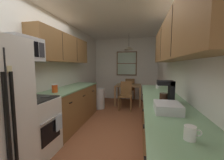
{
  "coord_description": "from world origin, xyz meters",
  "views": [
    {
      "loc": [
        0.64,
        -2.33,
        1.42
      ],
      "look_at": [
        -0.14,
        1.47,
        1.02
      ],
      "focal_mm": 22.59,
      "sensor_mm": 36.0,
      "label": 1
    }
  ],
  "objects_px": {
    "coffee_maker": "(167,91)",
    "dish_rack": "(167,107)",
    "microwave_over_range": "(22,49)",
    "table_serving_bowl": "(126,84)",
    "dining_table": "(128,88)",
    "stove_range": "(33,127)",
    "dining_chair_far": "(130,88)",
    "mug_by_coffeemaker": "(190,133)",
    "dining_chair_near": "(126,94)",
    "trash_bin": "(99,98)",
    "mug_spare": "(158,86)",
    "storage_canister": "(55,88)"
  },
  "relations": [
    {
      "from": "dish_rack",
      "to": "mug_by_coffeemaker",
      "type": "bearing_deg",
      "value": -85.72
    },
    {
      "from": "mug_by_coffeemaker",
      "to": "microwave_over_range",
      "type": "bearing_deg",
      "value": 159.38
    },
    {
      "from": "dining_table",
      "to": "table_serving_bowl",
      "type": "bearing_deg",
      "value": -133.39
    },
    {
      "from": "mug_spare",
      "to": "storage_canister",
      "type": "bearing_deg",
      "value": -155.64
    },
    {
      "from": "mug_by_coffeemaker",
      "to": "table_serving_bowl",
      "type": "relative_size",
      "value": 0.68
    },
    {
      "from": "stove_range",
      "to": "microwave_over_range",
      "type": "relative_size",
      "value": 1.95
    },
    {
      "from": "dining_chair_near",
      "to": "trash_bin",
      "type": "distance_m",
      "value": 0.89
    },
    {
      "from": "coffee_maker",
      "to": "mug_spare",
      "type": "bearing_deg",
      "value": 89.31
    },
    {
      "from": "mug_by_coffeemaker",
      "to": "table_serving_bowl",
      "type": "xyz_separation_m",
      "value": [
        -0.88,
        4.0,
        -0.2
      ]
    },
    {
      "from": "microwave_over_range",
      "to": "table_serving_bowl",
      "type": "distance_m",
      "value": 3.55
    },
    {
      "from": "storage_canister",
      "to": "dining_table",
      "type": "bearing_deg",
      "value": 65.97
    },
    {
      "from": "dining_chair_far",
      "to": "mug_spare",
      "type": "xyz_separation_m",
      "value": [
        0.83,
        -2.39,
        0.45
      ]
    },
    {
      "from": "mug_by_coffeemaker",
      "to": "mug_spare",
      "type": "distance_m",
      "value": 2.32
    },
    {
      "from": "microwave_over_range",
      "to": "coffee_maker",
      "type": "distance_m",
      "value": 2.22
    },
    {
      "from": "microwave_over_range",
      "to": "trash_bin",
      "type": "relative_size",
      "value": 0.83
    },
    {
      "from": "dining_chair_far",
      "to": "trash_bin",
      "type": "bearing_deg",
      "value": -124.48
    },
    {
      "from": "dining_chair_far",
      "to": "stove_range",
      "type": "bearing_deg",
      "value": -106.97
    },
    {
      "from": "dining_chair_near",
      "to": "dining_chair_far",
      "type": "distance_m",
      "value": 1.23
    },
    {
      "from": "stove_range",
      "to": "dining_table",
      "type": "bearing_deg",
      "value": 70.13
    },
    {
      "from": "microwave_over_range",
      "to": "mug_by_coffeemaker",
      "type": "height_order",
      "value": "microwave_over_range"
    },
    {
      "from": "coffee_maker",
      "to": "dining_chair_near",
      "type": "bearing_deg",
      "value": 108.94
    },
    {
      "from": "stove_range",
      "to": "dining_chair_far",
      "type": "relative_size",
      "value": 1.22
    },
    {
      "from": "stove_range",
      "to": "coffee_maker",
      "type": "distance_m",
      "value": 2.1
    },
    {
      "from": "dining_chair_near",
      "to": "table_serving_bowl",
      "type": "xyz_separation_m",
      "value": [
        -0.06,
        0.52,
        0.25
      ]
    },
    {
      "from": "coffee_maker",
      "to": "mug_spare",
      "type": "xyz_separation_m",
      "value": [
        0.02,
        1.29,
        -0.12
      ]
    },
    {
      "from": "trash_bin",
      "to": "table_serving_bowl",
      "type": "xyz_separation_m",
      "value": [
        0.81,
        0.6,
        0.42
      ]
    },
    {
      "from": "dining_table",
      "to": "mug_spare",
      "type": "bearing_deg",
      "value": -64.96
    },
    {
      "from": "microwave_over_range",
      "to": "dining_table",
      "type": "relative_size",
      "value": 0.62
    },
    {
      "from": "trash_bin",
      "to": "mug_by_coffeemaker",
      "type": "distance_m",
      "value": 3.84
    },
    {
      "from": "microwave_over_range",
      "to": "mug_by_coffeemaker",
      "type": "relative_size",
      "value": 4.81
    },
    {
      "from": "dining_chair_near",
      "to": "coffee_maker",
      "type": "relative_size",
      "value": 2.9
    },
    {
      "from": "mug_by_coffeemaker",
      "to": "coffee_maker",
      "type": "bearing_deg",
      "value": 88.77
    },
    {
      "from": "microwave_over_range",
      "to": "dining_table",
      "type": "distance_m",
      "value": 3.7
    },
    {
      "from": "dining_chair_far",
      "to": "storage_canister",
      "type": "height_order",
      "value": "storage_canister"
    },
    {
      "from": "dining_chair_far",
      "to": "mug_spare",
      "type": "relative_size",
      "value": 7.49
    },
    {
      "from": "coffee_maker",
      "to": "dish_rack",
      "type": "bearing_deg",
      "value": -99.32
    },
    {
      "from": "mug_by_coffeemaker",
      "to": "dish_rack",
      "type": "height_order",
      "value": "same"
    },
    {
      "from": "trash_bin",
      "to": "mug_spare",
      "type": "distance_m",
      "value": 2.12
    },
    {
      "from": "table_serving_bowl",
      "to": "dining_chair_near",
      "type": "bearing_deg",
      "value": -83.72
    },
    {
      "from": "dining_chair_far",
      "to": "dining_chair_near",
      "type": "bearing_deg",
      "value": -91.43
    },
    {
      "from": "stove_range",
      "to": "trash_bin",
      "type": "distance_m",
      "value": 2.62
    },
    {
      "from": "dining_chair_far",
      "to": "dish_rack",
      "type": "bearing_deg",
      "value": -79.71
    },
    {
      "from": "stove_range",
      "to": "dining_chair_far",
      "type": "height_order",
      "value": "stove_range"
    },
    {
      "from": "microwave_over_range",
      "to": "dish_rack",
      "type": "distance_m",
      "value": 2.18
    },
    {
      "from": "dining_table",
      "to": "table_serving_bowl",
      "type": "relative_size",
      "value": 5.27
    },
    {
      "from": "mug_spare",
      "to": "mug_by_coffeemaker",
      "type": "bearing_deg",
      "value": -90.93
    },
    {
      "from": "dining_chair_near",
      "to": "mug_by_coffeemaker",
      "type": "distance_m",
      "value": 3.6
    },
    {
      "from": "dining_chair_near",
      "to": "table_serving_bowl",
      "type": "height_order",
      "value": "dining_chair_near"
    },
    {
      "from": "coffee_maker",
      "to": "dining_table",
      "type": "bearing_deg",
      "value": 104.84
    },
    {
      "from": "dining_table",
      "to": "dish_rack",
      "type": "xyz_separation_m",
      "value": [
        0.74,
        -3.48,
        0.34
      ]
    }
  ]
}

